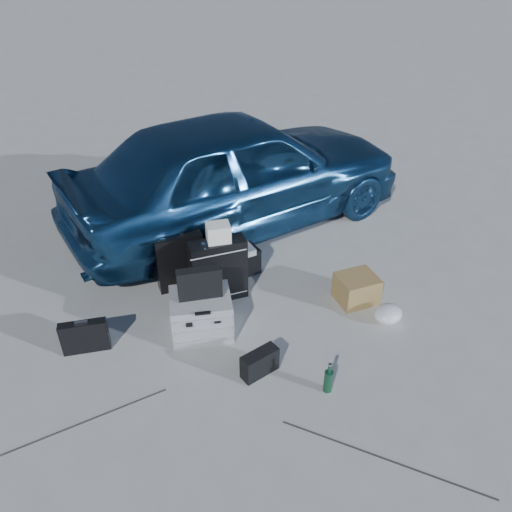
{
  "coord_description": "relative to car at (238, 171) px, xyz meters",
  "views": [
    {
      "loc": [
        -0.46,
        -3.21,
        3.32
      ],
      "look_at": [
        0.33,
        0.85,
        0.54
      ],
      "focal_mm": 35.0,
      "sensor_mm": 36.0,
      "label": 1
    }
  ],
  "objects": [
    {
      "name": "ground",
      "position": [
        -0.42,
        -2.46,
        -0.74
      ],
      "size": [
        60.0,
        60.0,
        0.0
      ],
      "primitive_type": "plane",
      "color": "#A6A6A2",
      "rests_on": "ground"
    },
    {
      "name": "car",
      "position": [
        0.0,
        0.0,
        0.0
      ],
      "size": [
        4.7,
        3.25,
        1.48
      ],
      "primitive_type": "imported",
      "rotation": [
        0.0,
        0.0,
        1.95
      ],
      "color": "navy",
      "rests_on": "ground"
    },
    {
      "name": "pelican_case",
      "position": [
        -0.69,
        -2.0,
        -0.54
      ],
      "size": [
        0.58,
        0.48,
        0.41
      ],
      "primitive_type": "cube",
      "rotation": [
        0.0,
        0.0,
        -0.02
      ],
      "color": "gray",
      "rests_on": "ground"
    },
    {
      "name": "laptop_bag",
      "position": [
        -0.69,
        -1.99,
        -0.18
      ],
      "size": [
        0.41,
        0.11,
        0.31
      ],
      "primitive_type": "cube",
      "rotation": [
        0.0,
        0.0,
        0.03
      ],
      "color": "black",
      "rests_on": "pelican_case"
    },
    {
      "name": "briefcase",
      "position": [
        -1.77,
        -2.06,
        -0.58
      ],
      "size": [
        0.42,
        0.11,
        0.33
      ],
      "primitive_type": "cube",
      "rotation": [
        0.0,
        0.0,
        0.03
      ],
      "color": "black",
      "rests_on": "ground"
    },
    {
      "name": "suitcase_left",
      "position": [
        -0.84,
        -1.23,
        -0.42
      ],
      "size": [
        0.52,
        0.27,
        0.64
      ],
      "primitive_type": "cube",
      "rotation": [
        0.0,
        0.0,
        0.19
      ],
      "color": "black",
      "rests_on": "ground"
    },
    {
      "name": "suitcase_right",
      "position": [
        -0.46,
        -1.51,
        -0.4
      ],
      "size": [
        0.6,
        0.29,
        0.69
      ],
      "primitive_type": "cube",
      "rotation": [
        0.0,
        0.0,
        0.16
      ],
      "color": "black",
      "rests_on": "ground"
    },
    {
      "name": "white_carton",
      "position": [
        -0.44,
        -1.49,
        0.04
      ],
      "size": [
        0.24,
        0.19,
        0.18
      ],
      "primitive_type": "cube",
      "rotation": [
        0.0,
        0.0,
        0.04
      ],
      "color": "white",
      "rests_on": "suitcase_right"
    },
    {
      "name": "duffel_bag",
      "position": [
        -0.26,
        -1.15,
        -0.59
      ],
      "size": [
        0.65,
        0.45,
        0.3
      ],
      "primitive_type": "cube",
      "rotation": [
        0.0,
        0.0,
        0.36
      ],
      "color": "black",
      "rests_on": "ground"
    },
    {
      "name": "flat_box_white",
      "position": [
        -0.25,
        -1.16,
        -0.41
      ],
      "size": [
        0.49,
        0.42,
        0.07
      ],
      "primitive_type": "cube",
      "rotation": [
        0.0,
        0.0,
        0.3
      ],
      "color": "white",
      "rests_on": "duffel_bag"
    },
    {
      "name": "flat_box_black",
      "position": [
        -0.27,
        -1.18,
        -0.34
      ],
      "size": [
        0.31,
        0.25,
        0.06
      ],
      "primitive_type": "cube",
      "rotation": [
        0.0,
        0.0,
        0.19
      ],
      "color": "black",
      "rests_on": "flat_box_white"
    },
    {
      "name": "cardboard_box",
      "position": [
        0.93,
        -1.83,
        -0.59
      ],
      "size": [
        0.45,
        0.41,
        0.3
      ],
      "primitive_type": "cube",
      "rotation": [
        0.0,
        0.0,
        0.18
      ],
      "color": "olive",
      "rests_on": "ground"
    },
    {
      "name": "plastic_bag",
      "position": [
        1.13,
        -2.21,
        -0.66
      ],
      "size": [
        0.38,
        0.35,
        0.17
      ],
      "primitive_type": "ellipsoid",
      "rotation": [
        0.0,
        0.0,
        0.4
      ],
      "color": "silver",
      "rests_on": "ground"
    },
    {
      "name": "messenger_bag",
      "position": [
        -0.26,
        -2.65,
        -0.62
      ],
      "size": [
        0.36,
        0.27,
        0.24
      ],
      "primitive_type": "cube",
      "rotation": [
        0.0,
        0.0,
        0.45
      ],
      "color": "black",
      "rests_on": "ground"
    },
    {
      "name": "green_bottle",
      "position": [
        0.27,
        -2.95,
        -0.59
      ],
      "size": [
        0.1,
        0.1,
        0.3
      ],
      "primitive_type": "cylinder",
      "rotation": [
        0.0,
        0.0,
        -0.35
      ],
      "color": "#0E331F",
      "rests_on": "ground"
    }
  ]
}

